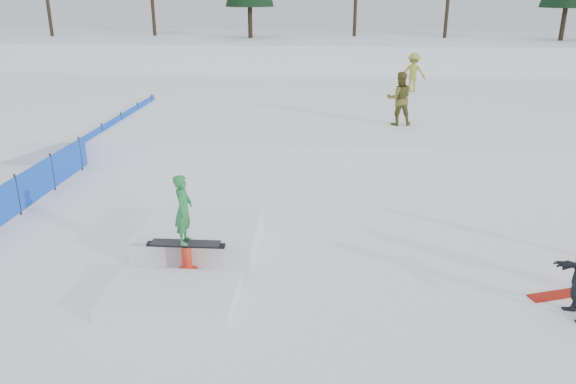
# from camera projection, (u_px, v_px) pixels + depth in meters

# --- Properties ---
(ground) EXTENTS (120.00, 120.00, 0.00)m
(ground) POSITION_uv_depth(u_px,v_px,m) (256.00, 275.00, 11.45)
(ground) COLOR white
(snow_berm) EXTENTS (60.00, 14.00, 2.40)m
(snow_berm) POSITION_uv_depth(u_px,v_px,m) (311.00, 54.00, 39.16)
(snow_berm) COLOR white
(snow_berm) RESTS_ON ground
(snow_midrise) EXTENTS (50.00, 18.00, 0.80)m
(snow_midrise) POSITION_uv_depth(u_px,v_px,m) (300.00, 104.00, 26.31)
(snow_midrise) COLOR white
(snow_midrise) RESTS_ON ground
(safety_fence) EXTENTS (0.05, 16.00, 1.10)m
(safety_fence) POSITION_uv_depth(u_px,v_px,m) (80.00, 154.00, 17.90)
(safety_fence) COLOR blue
(safety_fence) RESTS_ON ground
(walker_olive) EXTENTS (1.00, 0.81, 1.92)m
(walker_olive) POSITION_uv_depth(u_px,v_px,m) (399.00, 99.00, 20.32)
(walker_olive) COLOR brown
(walker_olive) RESTS_ON snow_midrise
(walker_ygreen) EXTENTS (1.31, 0.94, 1.83)m
(walker_ygreen) POSITION_uv_depth(u_px,v_px,m) (413.00, 72.00, 27.03)
(walker_ygreen) COLOR olive
(walker_ygreen) RESTS_ON snow_midrise
(loose_board_red) EXTENTS (1.41, 0.72, 0.03)m
(loose_board_red) POSITION_uv_depth(u_px,v_px,m) (563.00, 294.00, 10.72)
(loose_board_red) COLOR maroon
(loose_board_red) RESTS_ON ground
(jib_rail_feature) EXTENTS (2.60, 4.40, 2.11)m
(jib_rail_feature) POSITION_uv_depth(u_px,v_px,m) (193.00, 247.00, 12.00)
(jib_rail_feature) COLOR white
(jib_rail_feature) RESTS_ON ground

